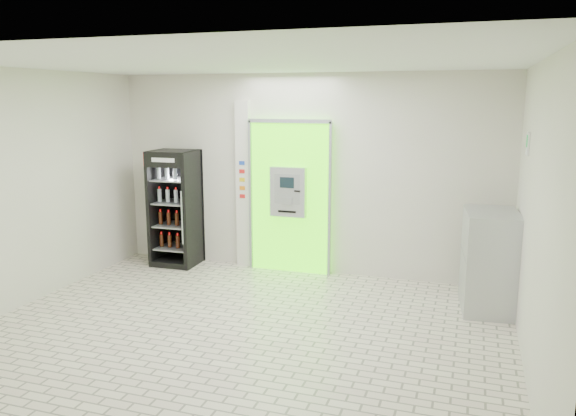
% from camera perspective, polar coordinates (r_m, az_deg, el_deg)
% --- Properties ---
extents(ground, '(6.00, 6.00, 0.00)m').
position_cam_1_polar(ground, '(6.60, -4.77, -12.42)').
color(ground, beige).
rests_on(ground, ground).
extents(room_shell, '(6.00, 6.00, 6.00)m').
position_cam_1_polar(room_shell, '(6.11, -5.05, 3.64)').
color(room_shell, silver).
rests_on(room_shell, ground).
extents(atm_assembly, '(1.30, 0.24, 2.33)m').
position_cam_1_polar(atm_assembly, '(8.51, 0.23, 1.22)').
color(atm_assembly, '#46EB08').
rests_on(atm_assembly, ground).
extents(pillar, '(0.22, 0.11, 2.60)m').
position_cam_1_polar(pillar, '(8.79, -4.54, 2.36)').
color(pillar, silver).
rests_on(pillar, ground).
extents(beverage_cooler, '(0.71, 0.67, 1.83)m').
position_cam_1_polar(beverage_cooler, '(9.11, -11.33, -0.22)').
color(beverage_cooler, black).
rests_on(beverage_cooler, ground).
extents(steel_cabinet, '(0.72, 1.00, 1.26)m').
position_cam_1_polar(steel_cabinet, '(7.49, 19.78, -5.07)').
color(steel_cabinet, '#AAACB1').
rests_on(steel_cabinet, ground).
extents(exit_sign, '(0.02, 0.22, 0.26)m').
position_cam_1_polar(exit_sign, '(7.00, 23.18, 6.05)').
color(exit_sign, white).
rests_on(exit_sign, room_shell).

